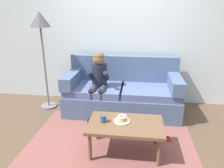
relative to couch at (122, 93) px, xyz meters
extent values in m
plane|color=brown|center=(-0.07, -0.85, -0.35)|extent=(10.00, 10.00, 0.00)
cube|color=silver|center=(-0.07, 0.55, 1.05)|extent=(8.00, 0.10, 2.80)
cube|color=brown|center=(-0.07, -1.10, -0.34)|extent=(2.29, 1.82, 0.01)
cube|color=slate|center=(0.00, -0.05, -0.16)|extent=(2.00, 0.90, 0.38)
cube|color=slate|center=(-0.50, -0.10, 0.09)|extent=(0.96, 0.74, 0.12)
cube|color=slate|center=(0.50, -0.10, 0.09)|extent=(0.96, 0.74, 0.12)
cube|color=slate|center=(0.00, 0.30, 0.39)|extent=(2.00, 0.20, 0.47)
cube|color=slate|center=(-0.90, -0.05, 0.26)|extent=(0.20, 0.90, 0.22)
cube|color=slate|center=(0.90, -0.05, 0.26)|extent=(0.20, 0.90, 0.22)
cube|color=brown|center=(0.14, -1.22, 0.05)|extent=(0.94, 0.57, 0.04)
cylinder|color=brown|center=(-0.27, -1.45, -0.16)|extent=(0.04, 0.04, 0.38)
cylinder|color=brown|center=(0.55, -1.45, -0.16)|extent=(0.04, 0.04, 0.38)
cylinder|color=brown|center=(-0.27, -0.99, -0.16)|extent=(0.04, 0.04, 0.38)
cylinder|color=brown|center=(0.55, -0.99, -0.16)|extent=(0.04, 0.04, 0.38)
cylinder|color=#1E2338|center=(-0.39, -0.13, 0.35)|extent=(0.26, 0.26, 0.40)
sphere|color=#846047|center=(-0.39, -0.15, 0.65)|extent=(0.21, 0.21, 0.21)
ellipsoid|color=brown|center=(-0.39, -0.15, 0.69)|extent=(0.20, 0.20, 0.12)
cylinder|color=#333847|center=(-0.47, -0.28, 0.16)|extent=(0.11, 0.30, 0.11)
cylinder|color=#333847|center=(-0.47, -0.43, -0.07)|extent=(0.09, 0.09, 0.44)
cube|color=black|center=(-0.47, -0.48, -0.32)|extent=(0.10, 0.20, 0.06)
cylinder|color=#1E2338|center=(-0.53, -0.24, 0.39)|extent=(0.07, 0.29, 0.23)
cylinder|color=#333847|center=(-0.31, -0.28, 0.16)|extent=(0.11, 0.30, 0.11)
cylinder|color=#333847|center=(-0.31, -0.43, -0.07)|extent=(0.09, 0.09, 0.44)
cube|color=black|center=(-0.31, -0.48, -0.32)|extent=(0.10, 0.20, 0.06)
cylinder|color=#1E2338|center=(-0.26, -0.24, 0.39)|extent=(0.07, 0.29, 0.23)
cylinder|color=white|center=(0.09, -1.18, 0.08)|extent=(0.21, 0.21, 0.01)
torus|color=tan|center=(0.09, -1.18, 0.10)|extent=(0.16, 0.16, 0.04)
torus|color=beige|center=(0.09, -1.18, 0.14)|extent=(0.16, 0.16, 0.04)
cylinder|color=#334C72|center=(-0.14, -1.22, 0.12)|extent=(0.08, 0.08, 0.09)
cube|color=red|center=(0.66, -0.89, -0.32)|extent=(0.16, 0.09, 0.05)
cylinder|color=red|center=(0.58, -0.89, -0.32)|extent=(0.06, 0.06, 0.05)
cylinder|color=red|center=(0.75, -0.89, -0.32)|extent=(0.06, 0.06, 0.05)
cylinder|color=slate|center=(-1.42, -0.03, -0.33)|extent=(0.30, 0.30, 0.03)
cylinder|color=slate|center=(-1.42, -0.03, 0.44)|extent=(0.04, 0.04, 1.51)
cone|color=#4C4C51|center=(-1.42, -0.03, 1.27)|extent=(0.35, 0.35, 0.26)
camera|label=1|loc=(0.26, -3.55, 1.41)|focal=33.73mm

